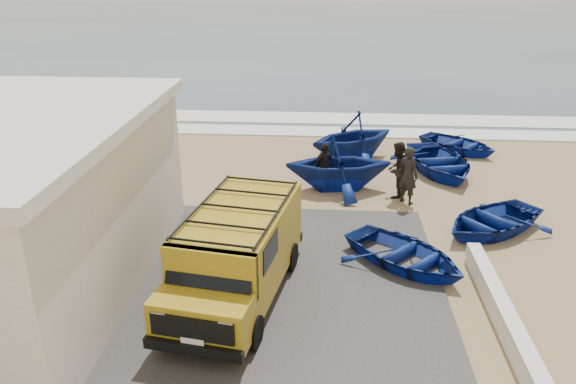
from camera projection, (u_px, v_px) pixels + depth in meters
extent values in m
plane|color=#9D845B|center=(287.00, 255.00, 15.51)|extent=(160.00, 160.00, 0.00)
cube|color=#403E3B|center=(200.00, 290.00, 13.78)|extent=(12.00, 10.00, 0.05)
cube|color=#385166|center=(321.00, 28.00, 67.11)|extent=(180.00, 88.00, 0.01)
cube|color=white|center=(305.00, 131.00, 26.55)|extent=(180.00, 1.60, 0.06)
cube|color=white|center=(307.00, 118.00, 28.86)|extent=(180.00, 2.20, 0.04)
cube|color=black|center=(147.00, 169.00, 14.28)|extent=(0.08, 0.70, 0.90)
cube|color=silver|center=(504.00, 317.00, 12.31)|extent=(0.35, 6.00, 0.55)
cube|color=#AE8E1A|center=(241.00, 243.00, 13.44)|extent=(2.69, 4.43, 1.76)
cube|color=#AE8E1A|center=(202.00, 319.00, 11.30)|extent=(2.15, 1.28, 0.96)
cube|color=black|center=(209.00, 269.00, 11.42)|extent=(1.89, 0.67, 0.76)
cube|color=black|center=(192.00, 329.00, 10.81)|extent=(1.71, 0.37, 0.48)
cube|color=black|center=(193.00, 349.00, 10.96)|extent=(2.06, 0.49, 0.23)
cube|color=black|center=(239.00, 208.00, 13.02)|extent=(2.54, 4.10, 0.06)
cylinder|color=black|center=(170.00, 320.00, 12.07)|extent=(0.36, 0.77, 0.75)
cylinder|color=black|center=(222.00, 249.00, 15.03)|extent=(0.36, 0.77, 0.75)
cylinder|color=black|center=(254.00, 332.00, 11.66)|extent=(0.36, 0.77, 0.75)
cylinder|color=black|center=(291.00, 257.00, 14.62)|extent=(0.36, 0.77, 0.75)
imported|color=navy|center=(405.00, 254.00, 14.77)|extent=(4.25, 4.22, 0.72)
imported|color=navy|center=(491.00, 220.00, 16.69)|extent=(4.42, 4.24, 0.75)
imported|color=navy|center=(339.00, 163.00, 19.59)|extent=(4.04, 3.60, 1.94)
imported|color=navy|center=(439.00, 162.00, 21.35)|extent=(3.86, 4.77, 0.87)
imported|color=navy|center=(352.00, 136.00, 22.46)|extent=(4.98, 4.85, 2.00)
imported|color=navy|center=(458.00, 144.00, 23.71)|extent=(4.09, 4.03, 0.69)
imported|color=black|center=(408.00, 175.00, 18.46)|extent=(0.84, 0.84, 1.96)
imported|color=black|center=(397.00, 170.00, 18.96)|extent=(1.09, 1.18, 1.94)
imported|color=black|center=(324.00, 165.00, 19.93)|extent=(0.96, 0.92, 1.60)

